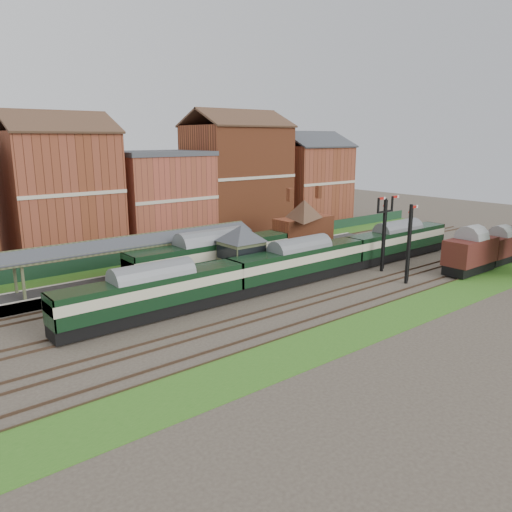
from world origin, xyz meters
TOP-DOWN VIEW (x-y plane):
  - ground at (0.00, 0.00)m, footprint 160.00×160.00m
  - grass_back at (0.00, 16.00)m, footprint 90.00×4.50m
  - grass_front at (0.00, -12.00)m, footprint 90.00×5.00m
  - fence at (0.00, 18.00)m, footprint 90.00×0.12m
  - platform at (-5.00, 9.75)m, footprint 55.00×3.40m
  - signal_box at (-3.00, 3.25)m, footprint 5.40×5.40m
  - brick_hut at (5.00, 3.25)m, footprint 3.20×2.64m
  - station_building at (12.00, 9.75)m, footprint 8.10×8.10m
  - canopy at (-11.00, 9.75)m, footprint 26.00×3.89m
  - semaphore_bracket at (12.04, -2.50)m, footprint 3.60×0.25m
  - semaphore_siding at (10.02, -7.00)m, footprint 1.23×0.25m
  - town_backdrop at (-0.18, 25.00)m, footprint 69.00×10.00m
  - dmu_train at (1.89, 0.00)m, footprint 49.08×2.58m
  - platform_railcar at (-4.34, 6.50)m, footprint 18.48×2.91m
  - goods_van_a at (25.33, -9.00)m, footprint 5.72×2.48m
  - goods_van_b at (18.51, -9.00)m, footprint 6.67×2.89m

SIDE VIEW (x-z plane):
  - ground at x=0.00m, z-range 0.00..0.00m
  - grass_back at x=0.00m, z-range 0.00..0.06m
  - grass_front at x=0.00m, z-range 0.00..0.06m
  - platform at x=-5.00m, z-range 0.00..1.00m
  - fence at x=0.00m, z-range 0.00..1.50m
  - brick_hut at x=5.00m, z-range -0.28..2.67m
  - goods_van_a at x=25.33m, z-range 0.25..3.72m
  - dmu_train at x=1.89m, z-range 0.33..4.11m
  - goods_van_b at x=18.51m, z-range 0.26..4.31m
  - platform_railcar at x=-4.34m, z-range 0.36..4.61m
  - signal_box at x=-3.00m, z-range 0.19..6.19m
  - station_building at x=12.00m, z-range 1.01..6.91m
  - semaphore_siding at x=10.02m, z-range 0.16..8.16m
  - canopy at x=-11.00m, z-range 2.54..6.62m
  - semaphore_bracket at x=12.04m, z-range 0.54..8.72m
  - town_backdrop at x=-0.18m, z-range -1.00..15.00m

